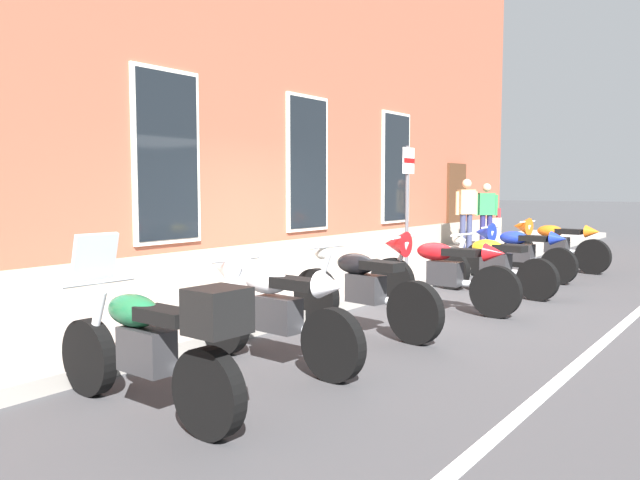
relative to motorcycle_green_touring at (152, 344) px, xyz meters
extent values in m
plane|color=#38383A|center=(4.95, 1.08, -0.55)|extent=(140.00, 140.00, 0.00)
cube|color=gray|center=(4.95, 2.36, -0.47)|extent=(29.54, 2.56, 0.15)
cube|color=silver|center=(4.95, -2.12, -0.54)|extent=(29.54, 0.12, 0.01)
cube|color=brown|center=(4.95, 6.24, 4.16)|extent=(23.54, 5.19, 9.40)
cube|color=gray|center=(4.95, 3.61, -0.20)|extent=(23.54, 0.10, 0.70)
cube|color=silver|center=(3.27, 3.63, 1.55)|extent=(1.22, 0.06, 2.52)
cube|color=black|center=(3.27, 3.60, 1.55)|extent=(1.10, 0.03, 2.40)
cube|color=silver|center=(6.64, 3.63, 1.55)|extent=(1.22, 0.06, 2.52)
cube|color=black|center=(6.64, 3.60, 1.55)|extent=(1.10, 0.03, 2.40)
cube|color=silver|center=(10.00, 3.63, 1.55)|extent=(1.22, 0.06, 2.52)
cube|color=black|center=(10.00, 3.60, 1.55)|extent=(1.10, 0.03, 2.40)
cube|color=#472B19|center=(13.36, 3.62, 0.60)|extent=(1.10, 0.08, 2.30)
cylinder|color=black|center=(0.04, 0.83, -0.24)|extent=(0.15, 0.62, 0.62)
cylinder|color=black|center=(-0.03, -0.60, -0.24)|extent=(0.15, 0.62, 0.62)
cylinder|color=silver|center=(0.03, 0.73, 0.01)|extent=(0.09, 0.31, 0.63)
cube|color=#28282B|center=(0.00, 0.07, -0.06)|extent=(0.24, 0.45, 0.32)
ellipsoid|color=#195633|center=(0.01, 0.22, 0.21)|extent=(0.29, 0.53, 0.24)
cube|color=black|center=(-0.01, -0.16, 0.22)|extent=(0.24, 0.49, 0.10)
cylinder|color=silver|center=(0.03, 0.65, 0.38)|extent=(0.62, 0.07, 0.04)
cylinder|color=silver|center=(0.11, -0.24, -0.19)|extent=(0.11, 0.45, 0.09)
cube|color=#B2BCC6|center=(0.03, 0.71, 0.56)|extent=(0.37, 0.16, 0.40)
cube|color=black|center=(-0.04, -0.70, 0.32)|extent=(0.38, 0.34, 0.30)
cylinder|color=black|center=(1.58, 0.85, -0.23)|extent=(0.17, 0.65, 0.64)
cylinder|color=black|center=(1.47, -0.55, -0.23)|extent=(0.17, 0.65, 0.64)
cylinder|color=silver|center=(1.57, 0.75, 0.04)|extent=(0.10, 0.32, 0.65)
cube|color=#28282B|center=(1.52, 0.10, -0.05)|extent=(0.25, 0.46, 0.32)
ellipsoid|color=silver|center=(1.53, 0.25, 0.25)|extent=(0.30, 0.54, 0.24)
cube|color=black|center=(1.50, -0.13, 0.26)|extent=(0.26, 0.50, 0.10)
cylinder|color=silver|center=(1.57, 0.67, 0.42)|extent=(0.62, 0.09, 0.04)
cylinder|color=silver|center=(1.62, -0.21, -0.18)|extent=(0.13, 0.46, 0.09)
cone|color=silver|center=(1.58, 0.80, 0.32)|extent=(0.39, 0.37, 0.36)
cone|color=silver|center=(1.47, -0.53, 0.28)|extent=(0.26, 0.28, 0.24)
cylinder|color=black|center=(3.27, 0.95, -0.21)|extent=(0.22, 0.69, 0.67)
cylinder|color=black|center=(3.06, -0.51, -0.21)|extent=(0.22, 0.69, 0.67)
cylinder|color=silver|center=(3.26, 0.85, 0.04)|extent=(0.11, 0.31, 0.63)
cube|color=#28282B|center=(3.16, 0.17, -0.03)|extent=(0.28, 0.47, 0.32)
ellipsoid|color=black|center=(3.18, 0.32, 0.24)|extent=(0.33, 0.55, 0.24)
cube|color=black|center=(3.12, -0.05, 0.25)|extent=(0.29, 0.51, 0.10)
cylinder|color=silver|center=(3.25, 0.77, 0.41)|extent=(0.62, 0.13, 0.04)
cylinder|color=silver|center=(3.23, -0.14, -0.16)|extent=(0.15, 0.46, 0.09)
sphere|color=silver|center=(3.26, 0.85, 0.34)|extent=(0.18, 0.18, 0.18)
cylinder|color=black|center=(4.89, 0.81, -0.21)|extent=(0.12, 0.67, 0.67)
cylinder|color=black|center=(4.89, -0.70, -0.21)|extent=(0.12, 0.67, 0.67)
cylinder|color=silver|center=(4.89, 0.71, 0.05)|extent=(0.07, 0.31, 0.64)
cube|color=#28282B|center=(4.89, 0.01, -0.03)|extent=(0.22, 0.44, 0.32)
ellipsoid|color=red|center=(4.89, 0.16, 0.25)|extent=(0.26, 0.52, 0.24)
cube|color=black|center=(4.89, -0.22, 0.26)|extent=(0.22, 0.48, 0.10)
cylinder|color=silver|center=(4.89, 0.63, 0.42)|extent=(0.62, 0.04, 0.04)
cylinder|color=silver|center=(5.01, -0.29, -0.16)|extent=(0.09, 0.45, 0.09)
cone|color=red|center=(4.89, 0.76, 0.32)|extent=(0.36, 0.34, 0.36)
cone|color=red|center=(4.89, -0.68, 0.28)|extent=(0.24, 0.26, 0.24)
cylinder|color=black|center=(6.65, 0.69, -0.23)|extent=(0.21, 0.64, 0.62)
cylinder|color=black|center=(6.42, -0.76, -0.23)|extent=(0.21, 0.64, 0.62)
cylinder|color=silver|center=(6.63, 0.60, 0.00)|extent=(0.11, 0.30, 0.60)
cube|color=#28282B|center=(6.53, -0.08, -0.05)|extent=(0.28, 0.47, 0.32)
ellipsoid|color=gold|center=(6.55, 0.07, 0.19)|extent=(0.34, 0.55, 0.24)
cube|color=black|center=(6.49, -0.31, 0.20)|extent=(0.29, 0.51, 0.10)
cylinder|color=silver|center=(6.62, 0.52, 0.36)|extent=(0.62, 0.13, 0.04)
cylinder|color=silver|center=(6.60, -0.40, -0.18)|extent=(0.16, 0.46, 0.09)
sphere|color=silver|center=(6.63, 0.60, 0.29)|extent=(0.18, 0.18, 0.18)
cylinder|color=black|center=(8.40, 0.90, -0.23)|extent=(0.19, 0.64, 0.63)
cylinder|color=black|center=(8.23, -0.56, -0.23)|extent=(0.19, 0.64, 0.63)
cylinder|color=silver|center=(8.38, 0.80, 0.01)|extent=(0.10, 0.31, 0.62)
cube|color=#28282B|center=(8.31, 0.12, -0.05)|extent=(0.27, 0.46, 0.32)
ellipsoid|color=#192D9E|center=(8.32, 0.27, 0.21)|extent=(0.32, 0.55, 0.24)
cube|color=black|center=(8.28, -0.11, 0.22)|extent=(0.27, 0.50, 0.10)
cylinder|color=silver|center=(8.38, 0.72, 0.38)|extent=(0.62, 0.11, 0.04)
cylinder|color=silver|center=(8.39, -0.19, -0.18)|extent=(0.14, 0.46, 0.09)
cone|color=#192D9E|center=(8.39, 0.85, 0.28)|extent=(0.40, 0.38, 0.36)
cone|color=#192D9E|center=(8.23, -0.54, 0.24)|extent=(0.27, 0.29, 0.24)
cylinder|color=black|center=(10.15, 0.79, -0.21)|extent=(0.22, 0.68, 0.67)
cylinder|color=black|center=(9.93, -0.72, -0.21)|extent=(0.22, 0.68, 0.67)
cylinder|color=silver|center=(10.14, 0.69, 0.04)|extent=(0.11, 0.31, 0.63)
cube|color=#28282B|center=(10.03, -0.02, -0.03)|extent=(0.28, 0.47, 0.32)
ellipsoid|color=orange|center=(10.05, 0.13, 0.24)|extent=(0.33, 0.55, 0.24)
cube|color=black|center=(10.00, -0.24, 0.25)|extent=(0.29, 0.51, 0.10)
cylinder|color=silver|center=(10.12, 0.61, 0.41)|extent=(0.62, 0.13, 0.04)
cylinder|color=silver|center=(10.11, -0.33, -0.16)|extent=(0.15, 0.46, 0.09)
cone|color=orange|center=(10.14, 0.74, 0.31)|extent=(0.41, 0.39, 0.36)
cone|color=orange|center=(9.93, -0.70, 0.27)|extent=(0.28, 0.29, 0.24)
cylinder|color=#2D3351|center=(11.79, 2.74, 0.03)|extent=(0.14, 0.14, 0.85)
cylinder|color=#2D3351|center=(11.94, 2.63, 0.03)|extent=(0.14, 0.14, 0.85)
cube|color=tan|center=(11.86, 2.68, 0.75)|extent=(0.44, 0.40, 0.60)
sphere|color=tan|center=(11.86, 2.68, 1.20)|extent=(0.23, 0.23, 0.23)
cylinder|color=tan|center=(11.67, 2.83, 0.72)|extent=(0.09, 0.09, 0.57)
cylinder|color=tan|center=(12.06, 2.53, 0.72)|extent=(0.09, 0.09, 0.57)
cylinder|color=#1E1E4C|center=(12.80, 2.63, 0.00)|extent=(0.14, 0.14, 0.80)
cylinder|color=#1E1E4C|center=(12.91, 2.48, 0.00)|extent=(0.14, 0.14, 0.80)
cube|color=#26723F|center=(12.86, 2.56, 0.68)|extent=(0.40, 0.44, 0.56)
sphere|color=tan|center=(12.86, 2.56, 1.10)|extent=(0.22, 0.22, 0.22)
cylinder|color=#26723F|center=(12.71, 2.76, 0.65)|extent=(0.09, 0.09, 0.53)
cylinder|color=#26723F|center=(13.00, 2.36, 0.65)|extent=(0.09, 0.09, 0.53)
cube|color=maroon|center=(13.06, 2.31, 0.45)|extent=(0.14, 0.14, 0.24)
cylinder|color=#4C4C51|center=(6.77, 1.60, 0.71)|extent=(0.06, 0.06, 2.21)
cube|color=white|center=(6.77, 1.58, 1.56)|extent=(0.36, 0.03, 0.44)
cube|color=red|center=(6.77, 1.56, 1.56)|extent=(0.36, 0.01, 0.08)
camera|label=1|loc=(-2.91, -3.60, 1.12)|focal=35.75mm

